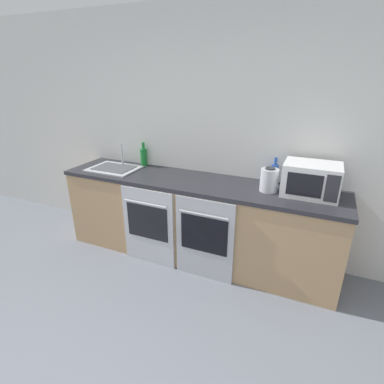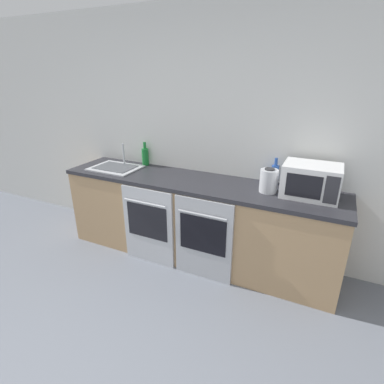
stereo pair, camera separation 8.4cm
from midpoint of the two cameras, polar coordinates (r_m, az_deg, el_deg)
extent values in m
cube|color=silver|center=(3.29, 3.99, 10.56)|extent=(10.00, 0.06, 2.60)
cube|color=tan|center=(3.28, 1.38, -5.55)|extent=(2.95, 0.62, 0.86)
cube|color=#28282D|center=(3.10, 1.45, 1.85)|extent=(2.97, 0.65, 0.04)
cube|color=#B7BABF|center=(3.20, -7.59, -6.58)|extent=(0.59, 0.03, 0.85)
cube|color=black|center=(3.16, -7.83, -5.63)|extent=(0.48, 0.01, 0.38)
cylinder|color=#B7BABF|center=(3.05, -8.27, -2.08)|extent=(0.49, 0.02, 0.02)
cube|color=#A8AAAF|center=(2.94, 2.97, -9.17)|extent=(0.59, 0.03, 0.85)
cube|color=black|center=(2.89, 2.85, -8.18)|extent=(0.48, 0.01, 0.38)
cylinder|color=#A8AAAF|center=(2.77, 2.76, -4.40)|extent=(0.49, 0.02, 0.02)
cube|color=silver|center=(2.87, 22.50, 2.02)|extent=(0.48, 0.35, 0.30)
cube|color=black|center=(2.71, 21.30, 1.01)|extent=(0.29, 0.01, 0.20)
cube|color=#2D2D33|center=(2.70, 25.85, 0.27)|extent=(0.11, 0.01, 0.24)
cylinder|color=#19722D|center=(3.64, -8.22, 6.65)|extent=(0.08, 0.08, 0.20)
cylinder|color=#19722D|center=(3.60, -8.34, 8.77)|extent=(0.03, 0.03, 0.08)
cylinder|color=#234793|center=(3.09, 16.22, 3.19)|extent=(0.07, 0.07, 0.19)
cylinder|color=#234793|center=(3.06, 16.49, 5.55)|extent=(0.03, 0.03, 0.07)
cylinder|color=#B7BABF|center=(2.87, 15.20, 2.06)|extent=(0.16, 0.16, 0.22)
cylinder|color=#262628|center=(2.83, 15.43, 4.23)|extent=(0.09, 0.09, 0.01)
cube|color=#B7BABF|center=(3.58, -13.73, 4.47)|extent=(0.55, 0.42, 0.01)
cube|color=#4C4F54|center=(3.58, -13.75, 4.63)|extent=(0.44, 0.30, 0.01)
cylinder|color=#B7BABF|center=(3.68, -12.25, 7.16)|extent=(0.02, 0.02, 0.25)
camera|label=1|loc=(0.04, -89.24, 0.31)|focal=28.00mm
camera|label=2|loc=(0.04, 90.76, -0.31)|focal=28.00mm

